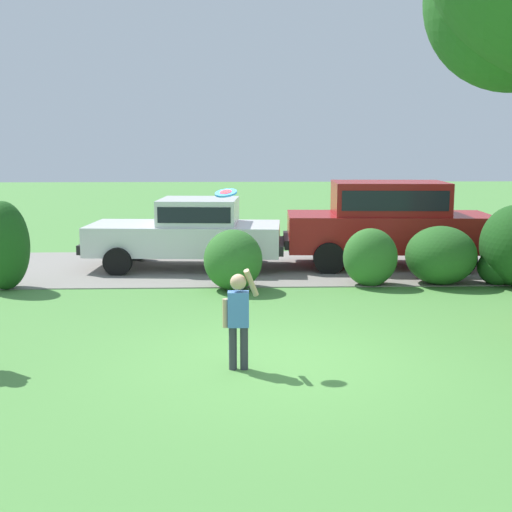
% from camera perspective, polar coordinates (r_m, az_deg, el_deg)
% --- Properties ---
extents(ground_plane, '(80.00, 80.00, 0.00)m').
position_cam_1_polar(ground_plane, '(9.09, 2.21, -8.59)').
color(ground_plane, '#518E42').
extents(driveway_strip, '(28.00, 4.40, 0.02)m').
position_cam_1_polar(driveway_strip, '(15.60, 0.41, -0.92)').
color(driveway_strip, gray).
rests_on(driveway_strip, ground).
extents(shrub_near_tree, '(0.96, 0.91, 1.70)m').
position_cam_1_polar(shrub_near_tree, '(14.00, -20.03, 0.81)').
color(shrub_near_tree, '#1E511C').
rests_on(shrub_near_tree, ground).
extents(shrub_centre_left, '(1.12, 1.17, 1.16)m').
position_cam_1_polar(shrub_centre_left, '(13.19, -1.90, -0.32)').
color(shrub_centre_left, '#33702B').
rests_on(shrub_centre_left, ground).
extents(shrub_centre, '(1.07, 0.88, 1.14)m').
position_cam_1_polar(shrub_centre, '(13.72, 9.41, -0.34)').
color(shrub_centre, '#33702B').
rests_on(shrub_centre, ground).
extents(shrub_centre_right, '(1.40, 1.34, 1.16)m').
position_cam_1_polar(shrub_centre_right, '(14.16, 14.98, 0.05)').
color(shrub_centre_right, '#286023').
rests_on(shrub_centre_right, ground).
extents(parked_sedan, '(4.52, 2.35, 1.56)m').
position_cam_1_polar(parked_sedan, '(15.46, -5.51, 2.09)').
color(parked_sedan, white).
rests_on(parked_sedan, ground).
extents(parked_suv, '(4.79, 2.29, 1.92)m').
position_cam_1_polar(parked_suv, '(15.86, 10.84, 2.98)').
color(parked_suv, maroon).
rests_on(parked_suv, ground).
extents(child_thrower, '(0.46, 0.26, 1.29)m').
position_cam_1_polar(child_thrower, '(8.56, -1.46, -4.74)').
color(child_thrower, '#383842').
rests_on(child_thrower, ground).
extents(frisbee, '(0.29, 0.28, 0.13)m').
position_cam_1_polar(frisbee, '(8.76, -2.49, 5.21)').
color(frisbee, '#337FDB').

